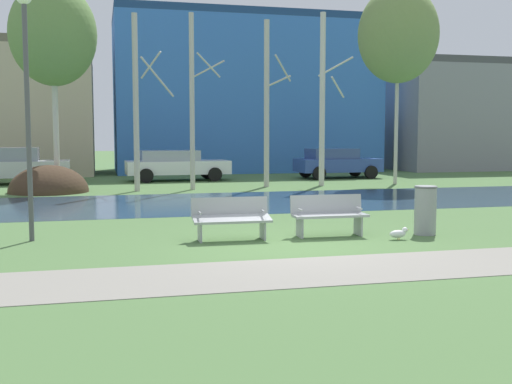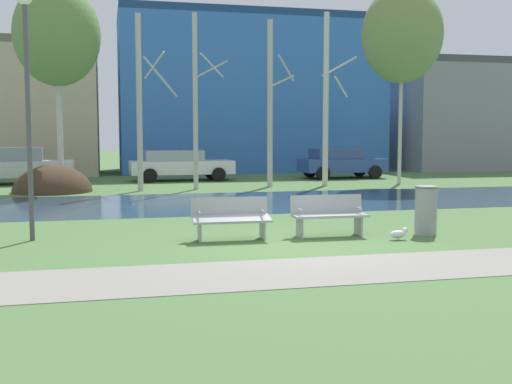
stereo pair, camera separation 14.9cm
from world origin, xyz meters
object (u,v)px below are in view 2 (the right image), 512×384
Objects in this scene: parked_van_nearest_silver at (20,165)px; parked_sedan_second_white at (180,164)px; trash_bin at (426,210)px; parked_hatch_third_blue at (340,162)px; bench_right at (329,214)px; seagull at (399,234)px; bench_left at (231,217)px; streetlamp at (27,73)px.

parked_van_nearest_silver is 6.95m from parked_sedan_second_white.
parked_hatch_third_blue reaches higher than trash_bin.
parked_van_nearest_silver is 14.83m from parked_hatch_third_blue.
seagull is (1.24, -0.79, -0.34)m from bench_right.
parked_sedan_second_white is at bearing 178.78° from parked_hatch_third_blue.
bench_right is (2.12, 0.00, 0.00)m from bench_left.
streetlamp is 16.55m from parked_sedan_second_white.
bench_left is 0.39× the size of parked_hatch_third_blue.
streetlamp reaches higher than seagull.
parked_hatch_third_blue is at bearing 68.16° from bench_right.
bench_right is at bearing -8.19° from streetlamp.
seagull is at bearing -32.70° from bench_right.
trash_bin reaches higher than bench_right.
bench_left is 2.12m from bench_right.
bench_right is at bearing -85.38° from parked_sedan_second_white.
streetlamp is (-7.33, 1.67, 3.26)m from seagull.
trash_bin is at bearing 29.03° from seagull.
parked_van_nearest_silver reaches higher than bench_right.
parked_sedan_second_white is at bearing 73.06° from streetlamp.
parked_van_nearest_silver is at bearing 98.12° from streetlamp.
seagull is 8.19m from streetlamp.
parked_sedan_second_white reaches higher than trash_bin.
bench_left is 1.00× the size of bench_right.
streetlamp reaches higher than parked_sedan_second_white.
parked_sedan_second_white is at bearing 94.62° from bench_right.
bench_right is at bearing 0.00° from bench_left.
parked_sedan_second_white reaches higher than bench_left.
parked_van_nearest_silver is 0.91× the size of parked_sedan_second_white.
bench_left is 0.37× the size of parked_van_nearest_silver.
seagull is at bearing -107.22° from parked_hatch_third_blue.
trash_bin is 2.44× the size of seagull.
seagull is at bearing -60.74° from parked_van_nearest_silver.
parked_van_nearest_silver is (-10.38, 16.51, 0.28)m from trash_bin.
trash_bin is 17.24m from parked_hatch_third_blue.
trash_bin is 0.25× the size of parked_hatch_third_blue.
trash_bin reaches higher than seagull.
bench_right is at bearing 147.30° from seagull.
trash_bin reaches higher than bench_left.
trash_bin is 8.75m from streetlamp.
streetlamp is 1.21× the size of parked_hatch_third_blue.
streetlamp is 1.15× the size of parked_van_nearest_silver.
streetlamp reaches higher than parked_van_nearest_silver.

